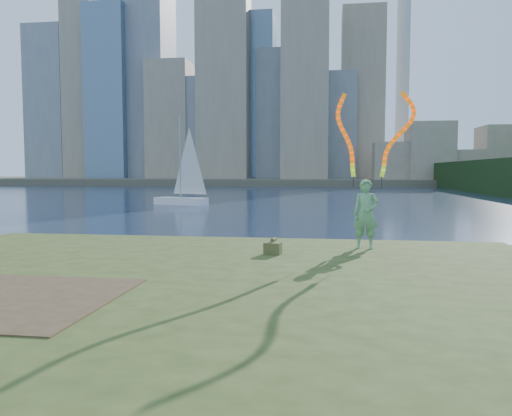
# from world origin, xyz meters

# --- Properties ---
(ground) EXTENTS (320.00, 320.00, 0.00)m
(ground) POSITION_xyz_m (0.00, 0.00, 0.00)
(ground) COLOR #18243C
(ground) RESTS_ON ground
(grassy_knoll) EXTENTS (20.00, 18.00, 0.80)m
(grassy_knoll) POSITION_xyz_m (0.00, -2.30, 0.34)
(grassy_knoll) COLOR #354318
(grassy_knoll) RESTS_ON ground
(dirt_patch) EXTENTS (3.20, 3.00, 0.02)m
(dirt_patch) POSITION_xyz_m (-2.20, -3.20, 0.81)
(dirt_patch) COLOR #47331E
(dirt_patch) RESTS_ON grassy_knoll
(far_shore) EXTENTS (320.00, 40.00, 1.20)m
(far_shore) POSITION_xyz_m (0.00, 95.00, 0.60)
(far_shore) COLOR #514B3B
(far_shore) RESTS_ON ground
(woman_with_ribbons) EXTENTS (2.06, 0.47, 4.05)m
(woman_with_ribbons) POSITION_xyz_m (3.36, 2.45, 2.20)
(woman_with_ribbons) COLOR #147B25
(woman_with_ribbons) RESTS_ON grassy_knoll
(canvas_bag) EXTENTS (0.41, 0.46, 0.35)m
(canvas_bag) POSITION_xyz_m (1.24, 1.28, 0.95)
(canvas_bag) COLOR brown
(canvas_bag) RESTS_ON grassy_knoll
(sailboat) EXTENTS (4.60, 2.74, 7.00)m
(sailboat) POSITION_xyz_m (-8.89, 28.38, 1.20)
(sailboat) COLOR white
(sailboat) RESTS_ON ground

